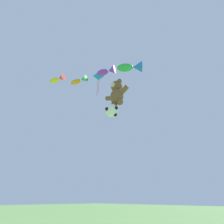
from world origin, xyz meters
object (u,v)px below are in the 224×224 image
(fish_kite_tangerine, at_px, (80,81))
(fish_kite_violet, at_px, (107,71))
(soccer_ball_kite, at_px, (112,110))
(fish_kite_emerald, at_px, (131,67))
(fish_kite_goldfin, at_px, (58,79))
(diamond_kite, at_px, (98,78))
(teddy_bear_kite, at_px, (117,93))

(fish_kite_tangerine, bearing_deg, fish_kite_violet, 31.11)
(soccer_ball_kite, relative_size, fish_kite_emerald, 0.53)
(fish_kite_violet, distance_m, fish_kite_goldfin, 4.66)
(diamond_kite, bearing_deg, soccer_ball_kite, -2.30)
(soccer_ball_kite, xyz_separation_m, fish_kite_emerald, (1.59, 0.70, 3.80))
(fish_kite_emerald, height_order, fish_kite_goldfin, fish_kite_goldfin)
(fish_kite_violet, relative_size, fish_kite_goldfin, 1.07)
(fish_kite_violet, height_order, diamond_kite, diamond_kite)
(fish_kite_violet, height_order, fish_kite_goldfin, fish_kite_violet)
(fish_kite_emerald, xyz_separation_m, fish_kite_goldfin, (-5.79, -3.59, 0.17))
(fish_kite_emerald, xyz_separation_m, fish_kite_violet, (-1.99, -0.89, 0.34))
(soccer_ball_kite, distance_m, diamond_kite, 4.91)
(soccer_ball_kite, xyz_separation_m, fish_kite_tangerine, (-2.61, -1.52, 3.63))
(fish_kite_goldfin, bearing_deg, fish_kite_violet, 35.34)
(teddy_bear_kite, height_order, soccer_ball_kite, teddy_bear_kite)
(fish_kite_tangerine, height_order, fish_kite_goldfin, fish_kite_goldfin)
(fish_kite_tangerine, xyz_separation_m, diamond_kite, (0.69, 1.60, 0.89))
(fish_kite_emerald, height_order, fish_kite_tangerine, fish_kite_emerald)
(teddy_bear_kite, relative_size, fish_kite_tangerine, 1.38)
(fish_kite_violet, distance_m, diamond_kite, 1.58)
(soccer_ball_kite, height_order, fish_kite_violet, fish_kite_violet)
(teddy_bear_kite, bearing_deg, fish_kite_goldfin, -145.65)
(teddy_bear_kite, distance_m, fish_kite_tangerine, 4.02)
(fish_kite_emerald, distance_m, fish_kite_tangerine, 4.75)
(soccer_ball_kite, bearing_deg, diamond_kite, 177.70)
(teddy_bear_kite, height_order, fish_kite_tangerine, fish_kite_tangerine)
(fish_kite_tangerine, height_order, diamond_kite, diamond_kite)
(soccer_ball_kite, height_order, fish_kite_goldfin, fish_kite_goldfin)
(fish_kite_emerald, bearing_deg, fish_kite_goldfin, -148.23)
(soccer_ball_kite, xyz_separation_m, fish_kite_violet, (-0.41, -0.19, 4.14))
(fish_kite_tangerine, distance_m, diamond_kite, 1.96)
(teddy_bear_kite, bearing_deg, fish_kite_violet, -151.07)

